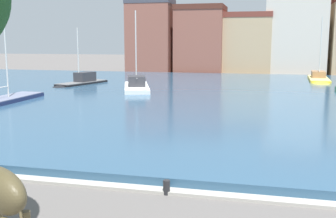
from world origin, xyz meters
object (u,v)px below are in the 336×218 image
at_px(sailboat_white, 136,87).
at_px(sailboat_black, 80,83).
at_px(mooring_bollard, 167,187).
at_px(sailboat_navy, 11,101).
at_px(sailboat_yellow, 319,80).

relative_size(sailboat_white, sailboat_black, 1.14).
xyz_separation_m(sailboat_black, mooring_bollard, (16.97, -28.83, -0.30)).
xyz_separation_m(sailboat_navy, mooring_bollard, (16.78, -15.83, -0.16)).
relative_size(sailboat_black, mooring_bollard, 15.98).
relative_size(sailboat_yellow, sailboat_navy, 1.02).
distance_m(sailboat_white, sailboat_yellow, 23.27).
bearing_deg(sailboat_white, sailboat_yellow, 36.17).
distance_m(sailboat_navy, mooring_bollard, 23.07).
distance_m(sailboat_white, mooring_bollard, 27.62).
height_order(sailboat_navy, mooring_bollard, sailboat_navy).
xyz_separation_m(sailboat_white, sailboat_yellow, (18.79, 13.73, -0.11)).
relative_size(sailboat_yellow, mooring_bollard, 19.63).
height_order(sailboat_yellow, sailboat_black, sailboat_yellow).
bearing_deg(sailboat_white, sailboat_black, 159.11).
xyz_separation_m(sailboat_yellow, sailboat_navy, (-26.12, -23.86, -0.09)).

